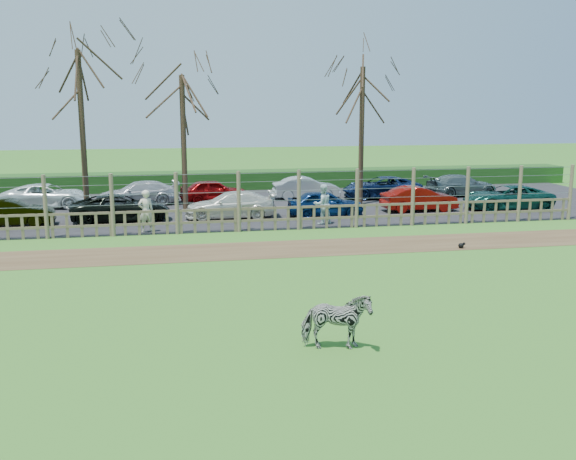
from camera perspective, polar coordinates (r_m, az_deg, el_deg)
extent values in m
plane|color=#67A03D|center=(18.71, -1.59, -4.87)|extent=(120.00, 120.00, 0.00)
cube|color=brown|center=(23.03, -3.37, -1.82)|extent=(34.00, 2.80, 0.01)
cube|color=#232326|center=(32.79, -5.63, 2.07)|extent=(44.00, 13.00, 0.04)
cube|color=#1E4716|center=(39.64, -6.57, 4.39)|extent=(46.00, 2.00, 1.10)
cube|color=brown|center=(26.34, -4.37, 0.81)|extent=(30.00, 0.06, 0.10)
cube|color=brown|center=(26.26, -4.38, 1.88)|extent=(30.00, 0.06, 0.10)
cylinder|color=brown|center=(26.47, -20.75, 1.92)|extent=(0.16, 0.16, 2.50)
cylinder|color=brown|center=(26.15, -15.35, 2.14)|extent=(0.16, 0.16, 2.50)
cylinder|color=brown|center=(26.06, -9.87, 2.34)|extent=(0.16, 0.16, 2.50)
cylinder|color=brown|center=(26.21, -4.39, 2.53)|extent=(0.16, 0.16, 2.50)
cylinder|color=brown|center=(26.60, 0.97, 2.68)|extent=(0.16, 0.16, 2.50)
cylinder|color=brown|center=(27.21, 6.14, 2.81)|extent=(0.16, 0.16, 2.50)
cylinder|color=brown|center=(28.03, 11.04, 2.91)|extent=(0.16, 0.16, 2.50)
cylinder|color=brown|center=(29.05, 15.64, 2.99)|extent=(0.16, 0.16, 2.50)
cylinder|color=brown|center=(30.24, 19.90, 3.04)|extent=(0.16, 0.16, 2.50)
cylinder|color=brown|center=(31.58, 23.81, 3.08)|extent=(0.16, 0.16, 2.50)
cylinder|color=gray|center=(26.21, -4.39, 2.53)|extent=(30.00, 0.02, 0.02)
cylinder|color=gray|center=(26.16, -4.41, 3.39)|extent=(30.00, 0.02, 0.02)
cylinder|color=gray|center=(26.11, -4.42, 4.26)|extent=(30.00, 0.02, 0.02)
cylinder|color=gray|center=(26.07, -4.43, 5.03)|extent=(30.00, 0.02, 0.02)
cylinder|color=#3D2B1E|center=(30.52, -17.78, 7.97)|extent=(0.26, 0.26, 7.50)
cylinder|color=#3D2B1E|center=(31.33, -9.25, 7.50)|extent=(0.26, 0.26, 6.50)
cylinder|color=#3D2B1E|center=(33.29, 6.54, 8.21)|extent=(0.26, 0.26, 7.00)
imported|color=gray|center=(13.79, 4.31, -8.11)|extent=(1.57, 0.92, 1.25)
imported|color=beige|center=(26.58, -12.52, 1.65)|extent=(0.72, 0.58, 1.72)
imported|color=silver|center=(27.76, 3.09, 2.30)|extent=(0.97, 0.84, 1.72)
sphere|color=black|center=(24.15, 15.12, -1.35)|extent=(0.20, 0.20, 0.20)
sphere|color=black|center=(24.19, 15.38, -1.18)|extent=(0.10, 0.10, 0.10)
imported|color=black|center=(29.57, -23.51, 1.41)|extent=(3.74, 1.59, 1.20)
imported|color=black|center=(29.34, -14.67, 1.91)|extent=(4.45, 2.31, 1.20)
imported|color=silver|center=(29.37, -5.14, 2.24)|extent=(4.22, 1.90, 1.20)
imported|color=#09214C|center=(29.75, 3.33, 2.38)|extent=(3.61, 1.66, 1.20)
imported|color=maroon|center=(31.80, 11.58, 2.74)|extent=(3.66, 1.33, 1.20)
imported|color=#0F4036|center=(33.43, 18.94, 2.76)|extent=(4.45, 2.30, 1.20)
imported|color=white|center=(34.38, -20.65, 2.87)|extent=(4.42, 2.22, 1.20)
imported|color=#B7B7BA|center=(34.03, -13.16, 3.21)|extent=(4.26, 2.02, 1.20)
imported|color=maroon|center=(34.26, -6.65, 3.48)|extent=(3.65, 1.78, 1.20)
imported|color=#B8B9B8|center=(35.23, 1.62, 3.76)|extent=(3.68, 1.39, 1.20)
imported|color=#0C1C41|center=(35.80, 8.33, 3.77)|extent=(4.47, 2.35, 1.20)
imported|color=#556665|center=(37.68, 15.15, 3.86)|extent=(4.32, 2.20, 1.20)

